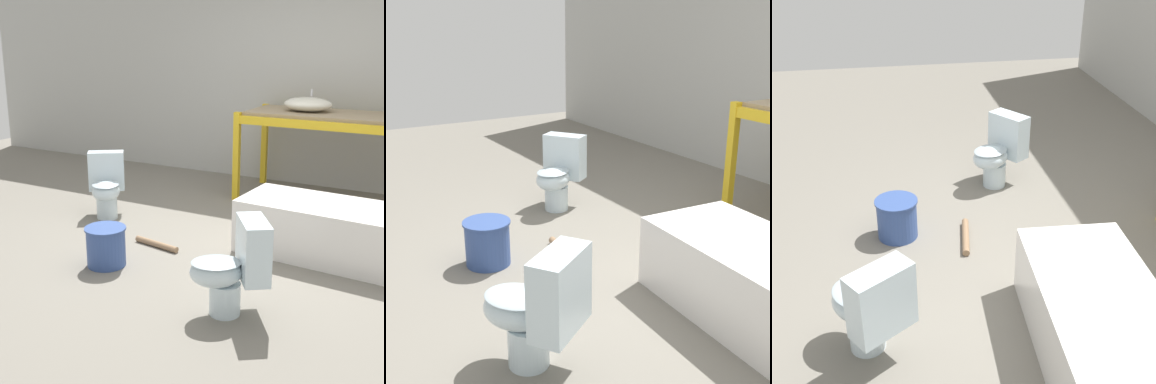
# 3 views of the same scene
# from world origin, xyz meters

# --- Properties ---
(ground_plane) EXTENTS (12.00, 12.00, 0.00)m
(ground_plane) POSITION_xyz_m (0.00, 0.00, 0.00)
(ground_plane) COLOR slate
(bathtub_main) EXTENTS (1.52, 0.78, 0.48)m
(bathtub_main) POSITION_xyz_m (0.82, 0.09, 0.27)
(bathtub_main) COLOR white
(bathtub_main) RESTS_ON ground_plane
(toilet_near) EXTENTS (0.62, 0.57, 0.68)m
(toilet_near) POSITION_xyz_m (0.54, -1.22, 0.35)
(toilet_near) COLOR silver
(toilet_near) RESTS_ON ground_plane
(toilet_far) EXTENTS (0.57, 0.62, 0.68)m
(toilet_far) POSITION_xyz_m (-1.51, 0.04, 0.35)
(toilet_far) COLOR silver
(toilet_far) RESTS_ON ground_plane
(bucket_white) EXTENTS (0.35, 0.35, 0.33)m
(bucket_white) POSITION_xyz_m (-0.73, -0.99, 0.18)
(bucket_white) COLOR #334C8C
(bucket_white) RESTS_ON ground_plane
(loose_pipe) EXTENTS (0.48, 0.13, 0.06)m
(loose_pipe) POSITION_xyz_m (-0.58, -0.45, 0.03)
(loose_pipe) COLOR #8C6B4C
(loose_pipe) RESTS_ON ground_plane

